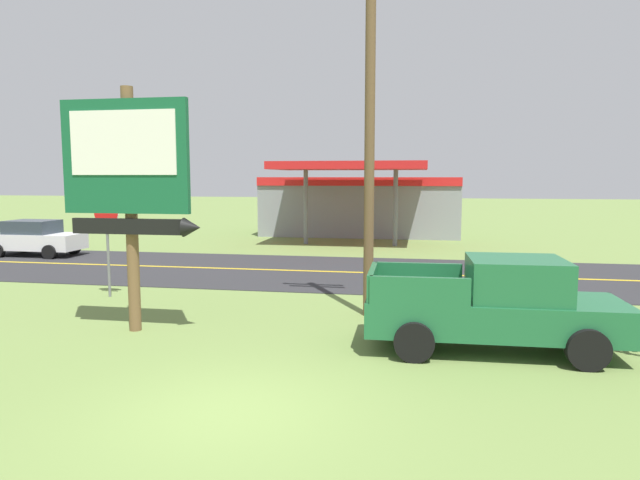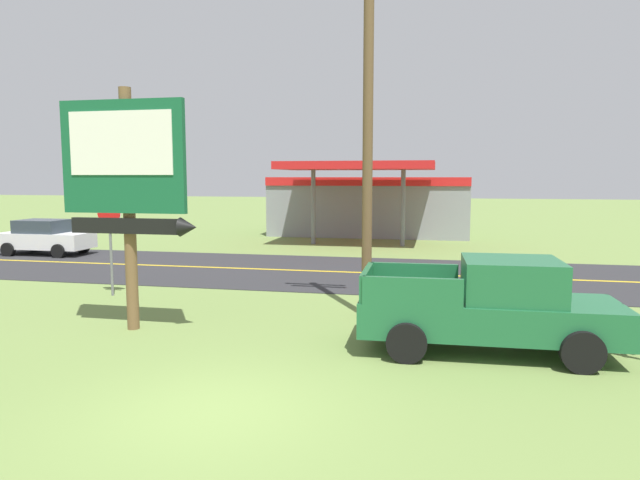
# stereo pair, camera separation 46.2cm
# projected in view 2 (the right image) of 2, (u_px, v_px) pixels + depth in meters

# --- Properties ---
(ground_plane) EXTENTS (180.00, 180.00, 0.00)m
(ground_plane) POSITION_uv_depth(u_px,v_px,m) (215.00, 411.00, 8.75)
(ground_plane) COLOR olive
(road_asphalt) EXTENTS (140.00, 8.00, 0.02)m
(road_asphalt) POSITION_uv_depth(u_px,v_px,m) (347.00, 272.00, 21.40)
(road_asphalt) COLOR #2B2B2D
(road_asphalt) RESTS_ON ground
(road_centre_line) EXTENTS (126.00, 0.20, 0.01)m
(road_centre_line) POSITION_uv_depth(u_px,v_px,m) (347.00, 272.00, 21.39)
(road_centre_line) COLOR gold
(road_centre_line) RESTS_ON road_asphalt
(motel_sign) EXTENTS (3.28, 0.54, 5.67)m
(motel_sign) POSITION_uv_depth(u_px,v_px,m) (127.00, 175.00, 12.94)
(motel_sign) COLOR brown
(motel_sign) RESTS_ON ground
(stop_sign) EXTENTS (0.80, 0.08, 2.95)m
(stop_sign) POSITION_uv_depth(u_px,v_px,m) (110.00, 230.00, 17.04)
(stop_sign) COLOR slate
(stop_sign) RESTS_ON ground
(utility_pole) EXTENTS (2.04, 0.26, 9.78)m
(utility_pole) POSITION_uv_depth(u_px,v_px,m) (368.00, 113.00, 14.19)
(utility_pole) COLOR brown
(utility_pole) RESTS_ON ground
(gas_station) EXTENTS (12.00, 11.50, 4.40)m
(gas_station) POSITION_uv_depth(u_px,v_px,m) (370.00, 204.00, 35.40)
(gas_station) COLOR gray
(gas_station) RESTS_ON ground
(pickup_green_parked_on_lawn) EXTENTS (5.24, 2.33, 1.96)m
(pickup_green_parked_on_lawn) POSITION_uv_depth(u_px,v_px,m) (491.00, 307.00, 11.61)
(pickup_green_parked_on_lawn) COLOR #1E6038
(pickup_green_parked_on_lawn) RESTS_ON ground
(car_white_near_lane) EXTENTS (4.20, 2.00, 1.64)m
(car_white_near_lane) POSITION_uv_depth(u_px,v_px,m) (45.00, 237.00, 26.22)
(car_white_near_lane) COLOR silver
(car_white_near_lane) RESTS_ON ground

